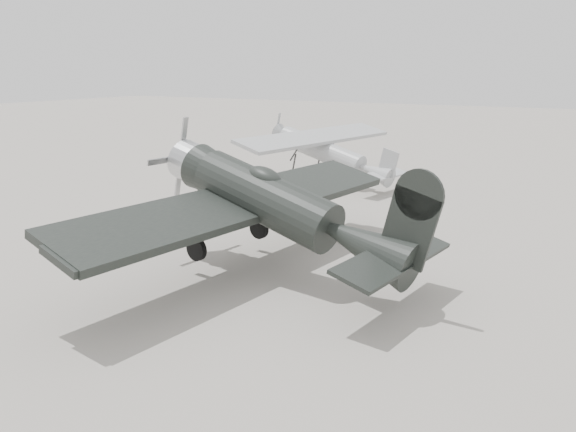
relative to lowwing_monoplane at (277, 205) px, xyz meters
name	(u,v)px	position (x,y,z in m)	size (l,w,h in m)	color
ground	(236,300)	(-0.08, -1.98, -2.05)	(160.00, 160.00, 0.00)	gray
lowwing_monoplane	(277,205)	(0.00, 0.00, 0.00)	(8.68, 12.10, 3.88)	black
highwing_monoplane	(326,147)	(-4.45, 12.42, -0.20)	(7.50, 10.49, 2.96)	#9FA2A4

